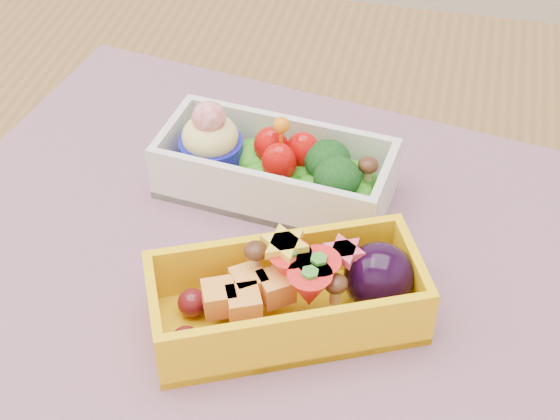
% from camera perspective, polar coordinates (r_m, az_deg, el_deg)
% --- Properties ---
extents(table, '(1.20, 0.80, 0.75)m').
position_cam_1_polar(table, '(0.69, -4.79, -9.23)').
color(table, brown).
rests_on(table, ground).
extents(placemat, '(0.57, 0.47, 0.00)m').
position_cam_1_polar(placemat, '(0.62, -0.77, -2.82)').
color(placemat, gray).
rests_on(placemat, table).
extents(bento_white, '(0.18, 0.10, 0.07)m').
position_cam_1_polar(bento_white, '(0.65, -0.40, 2.82)').
color(bento_white, silver).
rests_on(bento_white, placemat).
extents(bento_yellow, '(0.19, 0.14, 0.06)m').
position_cam_1_polar(bento_yellow, '(0.56, 0.84, -5.64)').
color(bento_yellow, yellow).
rests_on(bento_yellow, placemat).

